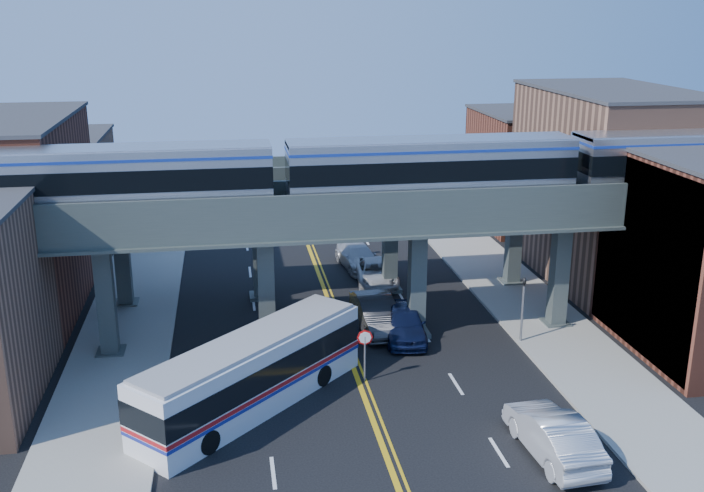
{
  "coord_description": "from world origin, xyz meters",
  "views": [
    {
      "loc": [
        -5.69,
        -30.22,
        17.04
      ],
      "look_at": [
        0.5,
        8.03,
        5.2
      ],
      "focal_mm": 40.0,
      "sensor_mm": 36.0,
      "label": 1
    }
  ],
  "objects": [
    {
      "name": "car_lane_c",
      "position": [
        3.39,
        16.46,
        0.74
      ],
      "size": [
        2.7,
        5.44,
        1.48
      ],
      "primitive_type": "imported",
      "rotation": [
        0.0,
        0.0,
        -0.04
      ],
      "color": "silver",
      "rests_on": "ground"
    },
    {
      "name": "building_west_c",
      "position": [
        -18.5,
        29.0,
        4.0
      ],
      "size": [
        8.0,
        10.0,
        8.0
      ],
      "primitive_type": "cube",
      "color": "brown",
      "rests_on": "ground"
    },
    {
      "name": "ground",
      "position": [
        0.0,
        0.0,
        0.0
      ],
      "size": [
        120.0,
        120.0,
        0.0
      ],
      "primitive_type": "plane",
      "color": "black",
      "rests_on": "ground"
    },
    {
      "name": "car_lane_a",
      "position": [
        3.31,
        7.69,
        0.88
      ],
      "size": [
        2.77,
        5.43,
        1.77
      ],
      "primitive_type": "imported",
      "rotation": [
        0.0,
        0.0,
        -0.14
      ],
      "color": "#10183B",
      "rests_on": "ground"
    },
    {
      "name": "elevated_viaduct_near",
      "position": [
        0.0,
        8.0,
        6.47
      ],
      "size": [
        52.0,
        3.6,
        7.4
      ],
      "color": "#3B4443",
      "rests_on": "ground"
    },
    {
      "name": "car_lane_b",
      "position": [
        2.02,
        9.14,
        0.91
      ],
      "size": [
        2.2,
        5.64,
        1.83
      ],
      "primitive_type": "imported",
      "rotation": [
        0.0,
        0.0,
        0.05
      ],
      "color": "#313133",
      "rests_on": "ground"
    },
    {
      "name": "car_lane_d",
      "position": [
        2.82,
        19.71,
        0.78
      ],
      "size": [
        2.9,
        5.64,
        1.57
      ],
      "primitive_type": "imported",
      "rotation": [
        0.0,
        0.0,
        0.13
      ],
      "color": "#B2B2B7",
      "rests_on": "ground"
    },
    {
      "name": "traffic_signal",
      "position": [
        9.2,
        6.0,
        2.3
      ],
      "size": [
        0.15,
        0.18,
        4.1
      ],
      "color": "slate",
      "rests_on": "ground"
    },
    {
      "name": "building_west_b",
      "position": [
        -18.5,
        16.0,
        5.5
      ],
      "size": [
        8.0,
        14.0,
        11.0
      ],
      "primitive_type": "cube",
      "color": "brown",
      "rests_on": "ground"
    },
    {
      "name": "transit_bus",
      "position": [
        -5.01,
        1.38,
        1.61
      ],
      "size": [
        10.58,
        10.46,
        3.14
      ],
      "rotation": [
        0.0,
        0.0,
        0.78
      ],
      "color": "white",
      "rests_on": "ground"
    },
    {
      "name": "elevated_viaduct_far",
      "position": [
        0.0,
        15.0,
        6.47
      ],
      "size": [
        52.0,
        3.6,
        7.4
      ],
      "color": "#3B4443",
      "rests_on": "ground"
    },
    {
      "name": "car_parked_curb",
      "position": [
        6.5,
        -4.52,
        0.91
      ],
      "size": [
        2.31,
        5.67,
        1.83
      ],
      "primitive_type": "imported",
      "rotation": [
        0.0,
        0.0,
        3.21
      ],
      "color": "silver",
      "rests_on": "ground"
    },
    {
      "name": "transit_train",
      "position": [
        4.56,
        8.0,
        9.2
      ],
      "size": [
        45.46,
        2.85,
        3.32
      ],
      "color": "black",
      "rests_on": "elevated_viaduct_near"
    },
    {
      "name": "building_east_c",
      "position": [
        18.5,
        29.0,
        4.5
      ],
      "size": [
        8.0,
        10.0,
        9.0
      ],
      "primitive_type": "cube",
      "color": "brown",
      "rests_on": "ground"
    },
    {
      "name": "mural_panel",
      "position": [
        14.55,
        4.0,
        4.75
      ],
      "size": [
        0.1,
        9.5,
        9.5
      ],
      "primitive_type": "cube",
      "color": "teal",
      "rests_on": "ground"
    },
    {
      "name": "sidewalk_west",
      "position": [
        -11.5,
        10.0,
        0.08
      ],
      "size": [
        5.0,
        70.0,
        0.16
      ],
      "primitive_type": "cube",
      "color": "gray",
      "rests_on": "ground"
    },
    {
      "name": "stop_sign",
      "position": [
        0.3,
        3.0,
        1.76
      ],
      "size": [
        0.76,
        0.09,
        2.63
      ],
      "color": "slate",
      "rests_on": "ground"
    },
    {
      "name": "sidewalk_east",
      "position": [
        11.5,
        10.0,
        0.08
      ],
      "size": [
        5.0,
        70.0,
        0.16
      ],
      "primitive_type": "cube",
      "color": "gray",
      "rests_on": "ground"
    },
    {
      "name": "building_east_b",
      "position": [
        18.5,
        16.0,
        6.0
      ],
      "size": [
        8.0,
        14.0,
        12.0
      ],
      "primitive_type": "cube",
      "color": "brown",
      "rests_on": "ground"
    }
  ]
}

